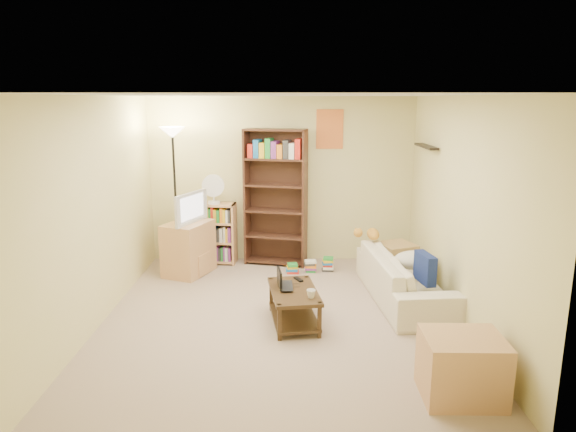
{
  "coord_description": "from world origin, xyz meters",
  "views": [
    {
      "loc": [
        0.1,
        -5.49,
        2.46
      ],
      "look_at": [
        0.1,
        0.68,
        1.05
      ],
      "focal_mm": 32.0,
      "sensor_mm": 36.0,
      "label": 1
    }
  ],
  "objects": [
    {
      "name": "floor_lamp",
      "position": [
        -1.51,
        1.68,
        1.66
      ],
      "size": [
        0.35,
        0.35,
        2.09
      ],
      "color": "black",
      "rests_on": "ground"
    },
    {
      "name": "room",
      "position": [
        0.0,
        0.01,
        1.62
      ],
      "size": [
        4.5,
        4.54,
        2.52
      ],
      "color": "tan",
      "rests_on": "ground"
    },
    {
      "name": "short_bookshelf",
      "position": [
        -1.06,
        2.05,
        0.46
      ],
      "size": [
        0.75,
        0.36,
        0.93
      ],
      "rotation": [
        0.0,
        0.0,
        -0.1
      ],
      "color": "tan",
      "rests_on": "ground"
    },
    {
      "name": "book_stacks",
      "position": [
        0.45,
        1.61,
        0.09
      ],
      "size": [
        0.69,
        0.23,
        0.21
      ],
      "color": "red",
      "rests_on": "ground"
    },
    {
      "name": "mug",
      "position": [
        0.34,
        -0.37,
        0.44
      ],
      "size": [
        0.11,
        0.11,
        0.09
      ],
      "primitive_type": "imported",
      "rotation": [
        0.0,
        0.0,
        0.06
      ],
      "color": "silver",
      "rests_on": "coffee_table"
    },
    {
      "name": "laptop",
      "position": [
        0.13,
        -0.07,
        0.41
      ],
      "size": [
        0.36,
        0.25,
        0.03
      ],
      "primitive_type": "imported",
      "rotation": [
        0.0,
        0.0,
        1.6
      ],
      "color": "black",
      "rests_on": "coffee_table"
    },
    {
      "name": "tall_bookshelf",
      "position": [
        -0.09,
        2.01,
        1.08
      ],
      "size": [
        0.96,
        0.5,
        2.04
      ],
      "rotation": [
        0.0,
        0.0,
        -0.23
      ],
      "color": "#422319",
      "rests_on": "ground"
    },
    {
      "name": "cream_blanket",
      "position": [
        1.69,
        0.63,
        0.5
      ],
      "size": [
        0.53,
        0.38,
        0.23
      ],
      "primitive_type": "ellipsoid",
      "color": "beige",
      "rests_on": "sofa"
    },
    {
      "name": "television",
      "position": [
        -1.33,
        1.55,
        0.97
      ],
      "size": [
        0.83,
        0.64,
        0.44
      ],
      "primitive_type": "imported",
      "rotation": [
        0.0,
        0.0,
        1.18
      ],
      "color": "black",
      "rests_on": "tv_stand"
    },
    {
      "name": "desk_fan",
      "position": [
        -1.01,
        2.0,
        1.16
      ],
      "size": [
        0.33,
        0.19,
        0.45
      ],
      "color": "white",
      "rests_on": "short_bookshelf"
    },
    {
      "name": "coffee_table",
      "position": [
        0.16,
        -0.14,
        0.25
      ],
      "size": [
        0.62,
        0.96,
        0.4
      ],
      "rotation": [
        0.0,
        0.0,
        0.14
      ],
      "color": "#3C2917",
      "rests_on": "ground"
    },
    {
      "name": "navy_pillow",
      "position": [
        1.68,
        0.15,
        0.55
      ],
      "size": [
        0.18,
        0.4,
        0.34
      ],
      "primitive_type": "cube",
      "rotation": [
        0.0,
        0.0,
        1.76
      ],
      "color": "navy",
      "rests_on": "sofa"
    },
    {
      "name": "side_table",
      "position": [
        1.61,
        1.33,
        0.25
      ],
      "size": [
        0.57,
        0.57,
        0.51
      ],
      "primitive_type": "cube",
      "rotation": [
        0.0,
        0.0,
        0.36
      ],
      "color": "tan",
      "rests_on": "ground"
    },
    {
      "name": "end_cabinet",
      "position": [
        1.55,
        -1.59,
        0.27
      ],
      "size": [
        0.66,
        0.56,
        0.54
      ],
      "primitive_type": "cube",
      "rotation": [
        0.0,
        0.0,
        -0.02
      ],
      "color": "tan",
      "rests_on": "ground"
    },
    {
      "name": "tv_remote",
      "position": [
        0.22,
        0.17,
        0.41
      ],
      "size": [
        0.11,
        0.17,
        0.02
      ],
      "primitive_type": "cube",
      "rotation": [
        0.0,
        0.0,
        0.44
      ],
      "color": "black",
      "rests_on": "coffee_table"
    },
    {
      "name": "sofa",
      "position": [
        1.55,
        0.57,
        0.29
      ],
      "size": [
        2.12,
        1.12,
        0.58
      ],
      "primitive_type": "imported",
      "rotation": [
        0.0,
        0.0,
        1.66
      ],
      "color": "beige",
      "rests_on": "ground"
    },
    {
      "name": "tabby_cat",
      "position": [
        1.23,
        1.3,
        0.66
      ],
      "size": [
        0.46,
        0.19,
        0.16
      ],
      "color": "orange",
      "rests_on": "sofa"
    },
    {
      "name": "tv_stand",
      "position": [
        -1.33,
        1.55,
        0.38
      ],
      "size": [
        0.73,
        0.84,
        0.75
      ],
      "primitive_type": "cube",
      "rotation": [
        0.0,
        0.0,
        -0.39
      ],
      "color": "tan",
      "rests_on": "ground"
    },
    {
      "name": "laptop_screen",
      "position": [
        0.0,
        -0.09,
        0.52
      ],
      "size": [
        0.05,
        0.3,
        0.2
      ],
      "primitive_type": "cube",
      "rotation": [
        0.0,
        0.0,
        0.14
      ],
      "color": "white",
      "rests_on": "laptop"
    }
  ]
}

